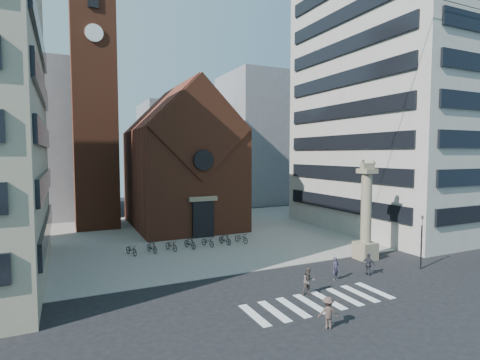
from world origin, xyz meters
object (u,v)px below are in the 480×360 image
traffic_light (421,241)px  pedestrian_1 (309,281)px  scooter_0 (131,249)px  pedestrian_2 (369,264)px  lion_column (366,220)px  pedestrian_0 (336,268)px

traffic_light → pedestrian_1: traffic_light is taller
pedestrian_1 → scooter_0: (-8.87, 14.67, -0.36)m
pedestrian_2 → lion_column: bearing=-65.5°
scooter_0 → pedestrian_2: bearing=-59.6°
pedestrian_1 → scooter_0: bearing=128.8°
pedestrian_2 → scooter_0: pedestrian_2 is taller
pedestrian_1 → pedestrian_2: size_ratio=1.11×
pedestrian_2 → scooter_0: 20.31m
traffic_light → scooter_0: size_ratio=2.26×
pedestrian_0 → pedestrian_1: size_ratio=0.92×
pedestrian_0 → pedestrian_1: 3.87m
traffic_light → pedestrian_2: size_ratio=2.61×
lion_column → pedestrian_1: size_ratio=4.75×
pedestrian_0 → scooter_0: bearing=118.6°
pedestrian_0 → pedestrian_2: bearing=-19.0°
pedestrian_2 → scooter_0: size_ratio=0.87×
lion_column → pedestrian_0: lion_column is taller
lion_column → traffic_light: (1.99, -4.00, -1.17)m
pedestrian_0 → pedestrian_1: (-3.53, -1.60, 0.07)m
lion_column → pedestrian_2: lion_column is taller
lion_column → scooter_0: bearing=151.6°
pedestrian_1 → pedestrian_2: 6.63m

